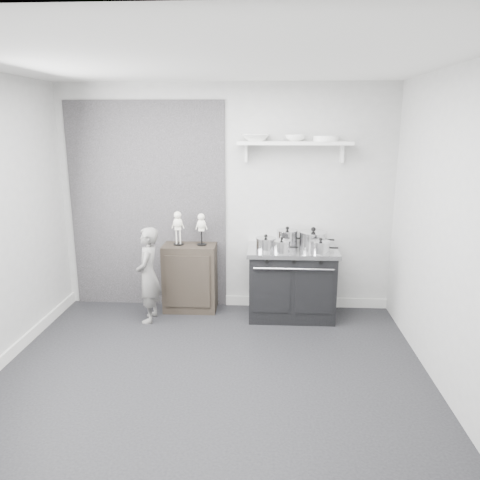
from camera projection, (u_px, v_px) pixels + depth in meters
name	position (u px, v px, depth m)	size (l,w,h in m)	color
ground	(210.00, 379.00, 4.21)	(4.00, 4.00, 0.00)	black
room_shell	(198.00, 196.00, 3.96)	(4.02, 3.62, 2.71)	#A4A4A2
wall_shelf	(294.00, 144.00, 5.30)	(1.30, 0.26, 0.24)	silver
stove	(292.00, 282.00, 5.49)	(1.04, 0.65, 0.83)	black
side_cabinet	(190.00, 277.00, 5.69)	(0.63, 0.37, 0.82)	black
child	(148.00, 275.00, 5.34)	(0.40, 0.26, 1.11)	slate
pot_front_left	(266.00, 244.00, 5.28)	(0.32, 0.23, 0.19)	#BCBCBF
pot_back_left	(287.00, 237.00, 5.52)	(0.34, 0.25, 0.23)	#BCBCBF
pot_back_right	(313.00, 239.00, 5.47)	(0.41, 0.33, 0.23)	#BCBCBF
pot_front_right	(321.00, 247.00, 5.19)	(0.31, 0.22, 0.18)	#BCBCBF
pot_front_center	(282.00, 246.00, 5.21)	(0.29, 0.20, 0.18)	#BCBCBF
skeleton_full	(178.00, 226.00, 5.54)	(0.13, 0.08, 0.47)	white
skeleton_torso	(201.00, 227.00, 5.53)	(0.12, 0.08, 0.44)	white
bowl_large	(256.00, 138.00, 5.30)	(0.32, 0.32, 0.08)	white
bowl_small	(295.00, 138.00, 5.28)	(0.23, 0.23, 0.07)	white
plate_stack	(326.00, 138.00, 5.26)	(0.29, 0.29, 0.06)	white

